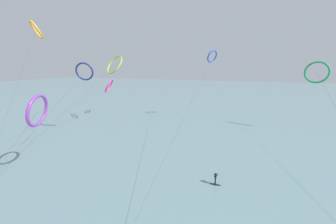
# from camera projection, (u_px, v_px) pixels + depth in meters

# --- Properties ---
(sea_water) EXTENTS (400.00, 200.00, 0.08)m
(sea_water) POSITION_uv_depth(u_px,v_px,m) (228.00, 95.00, 105.14)
(sea_water) COLOR slate
(sea_water) RESTS_ON ground
(surfer_charcoal) EXTENTS (1.40, 0.64, 1.70)m
(surfer_charcoal) POSITION_uv_depth(u_px,v_px,m) (215.00, 179.00, 25.54)
(surfer_charcoal) COLOR black
(surfer_charcoal) RESTS_ON ground
(kite_emerald) EXTENTS (4.63, 41.06, 15.05)m
(kite_emerald) POSITION_uv_depth(u_px,v_px,m) (317.00, 72.00, 43.04)
(kite_emerald) COLOR #199351
(kite_emerald) RESTS_ON ground
(kite_amber) EXTENTS (8.03, 16.47, 21.36)m
(kite_amber) POSITION_uv_depth(u_px,v_px,m) (36.00, 30.00, 34.99)
(kite_amber) COLOR orange
(kite_amber) RESTS_ON ground
(kite_violet) EXTENTS (3.79, 8.76, 10.67)m
(kite_violet) POSITION_uv_depth(u_px,v_px,m) (37.00, 111.00, 26.91)
(kite_violet) COLOR purple
(kite_violet) RESTS_ON ground
(kite_cobalt) EXTENTS (3.05, 46.75, 17.98)m
(kite_cobalt) POSITION_uv_depth(u_px,v_px,m) (212.00, 57.00, 53.36)
(kite_cobalt) COLOR #2647B7
(kite_cobalt) RESTS_ON ground
(kite_navy) EXTENTS (5.08, 22.86, 14.78)m
(kite_navy) POSITION_uv_depth(u_px,v_px,m) (84.00, 72.00, 41.85)
(kite_navy) COLOR navy
(kite_navy) RESTS_ON ground
(kite_lime) EXTENTS (5.95, 33.01, 16.50)m
(kite_lime) POSITION_uv_depth(u_px,v_px,m) (114.00, 65.00, 50.26)
(kite_lime) COLOR #8CC62D
(kite_lime) RESTS_ON ground
(kite_magenta) EXTENTS (4.42, 43.75, 10.52)m
(kite_magenta) POSITION_uv_depth(u_px,v_px,m) (109.00, 86.00, 60.32)
(kite_magenta) COLOR #CC288E
(kite_magenta) RESTS_ON ground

